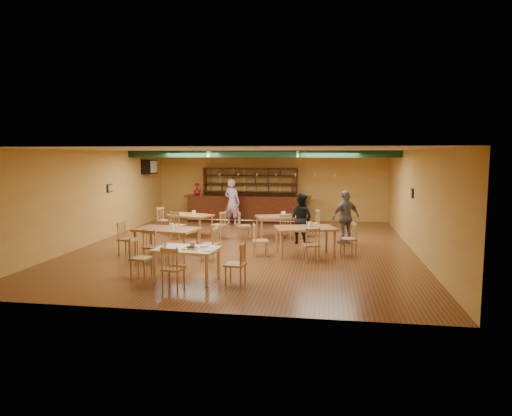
% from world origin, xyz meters
% --- Properties ---
extents(floor, '(12.00, 12.00, 0.00)m').
position_xyz_m(floor, '(0.00, 0.00, 0.00)').
color(floor, brown).
rests_on(floor, ground).
extents(ceiling_beam, '(10.00, 0.30, 0.25)m').
position_xyz_m(ceiling_beam, '(0.00, 2.80, 2.87)').
color(ceiling_beam, '#10311C').
rests_on(ceiling_beam, ceiling).
extents(track_rail_left, '(0.05, 2.50, 0.05)m').
position_xyz_m(track_rail_left, '(-1.80, 3.40, 2.94)').
color(track_rail_left, white).
rests_on(track_rail_left, ceiling).
extents(track_rail_right, '(0.05, 2.50, 0.05)m').
position_xyz_m(track_rail_right, '(1.40, 3.40, 2.94)').
color(track_rail_right, white).
rests_on(track_rail_right, ceiling).
extents(ac_unit, '(0.34, 0.70, 0.48)m').
position_xyz_m(ac_unit, '(-4.80, 4.20, 2.35)').
color(ac_unit, white).
rests_on(ac_unit, wall_left).
extents(picture_left, '(0.04, 0.34, 0.28)m').
position_xyz_m(picture_left, '(-4.97, 1.00, 1.70)').
color(picture_left, black).
rests_on(picture_left, wall_left).
extents(picture_right, '(0.04, 0.34, 0.28)m').
position_xyz_m(picture_right, '(4.97, 0.50, 1.70)').
color(picture_right, black).
rests_on(picture_right, wall_right).
extents(bar_counter, '(5.31, 0.85, 1.13)m').
position_xyz_m(bar_counter, '(-0.86, 5.15, 0.56)').
color(bar_counter, black).
rests_on(bar_counter, ground).
extents(back_bar_hutch, '(4.11, 0.40, 2.28)m').
position_xyz_m(back_bar_hutch, '(-0.86, 5.78, 1.14)').
color(back_bar_hutch, black).
rests_on(back_bar_hutch, ground).
extents(poinsettia, '(0.37, 0.37, 0.52)m').
position_xyz_m(poinsettia, '(-3.07, 5.15, 1.39)').
color(poinsettia, '#AB0F1A').
rests_on(poinsettia, bar_counter).
extents(dining_table_a, '(1.70, 1.34, 0.75)m').
position_xyz_m(dining_table_a, '(-2.32, 1.70, 0.37)').
color(dining_table_a, '#9B6337').
rests_on(dining_table_a, ground).
extents(dining_table_b, '(1.75, 1.38, 0.76)m').
position_xyz_m(dining_table_b, '(0.83, 1.68, 0.38)').
color(dining_table_b, '#9B6337').
rests_on(dining_table_b, ground).
extents(dining_table_c, '(1.80, 1.25, 0.83)m').
position_xyz_m(dining_table_c, '(-1.90, -1.85, 0.42)').
color(dining_table_c, '#9B6337').
rests_on(dining_table_c, ground).
extents(dining_table_d, '(1.84, 1.39, 0.82)m').
position_xyz_m(dining_table_d, '(1.85, -0.98, 0.41)').
color(dining_table_d, '#9B6337').
rests_on(dining_table_d, ground).
extents(near_table, '(1.50, 1.06, 0.76)m').
position_xyz_m(near_table, '(-0.66, -4.00, 0.38)').
color(near_table, tan).
rests_on(near_table, ground).
extents(pizza_tray, '(0.47, 0.47, 0.01)m').
position_xyz_m(pizza_tray, '(-0.56, -4.00, 0.76)').
color(pizza_tray, silver).
rests_on(pizza_tray, near_table).
extents(parmesan_shaker, '(0.08, 0.08, 0.11)m').
position_xyz_m(parmesan_shaker, '(-1.11, -4.15, 0.81)').
color(parmesan_shaker, '#EAE5C6').
rests_on(parmesan_shaker, near_table).
extents(napkin_stack, '(0.20, 0.15, 0.03)m').
position_xyz_m(napkin_stack, '(-0.31, -3.80, 0.77)').
color(napkin_stack, white).
rests_on(napkin_stack, near_table).
extents(pizza_server, '(0.33, 0.13, 0.00)m').
position_xyz_m(pizza_server, '(-0.41, -3.95, 0.77)').
color(pizza_server, silver).
rests_on(pizza_server, pizza_tray).
extents(side_plate, '(0.24, 0.24, 0.01)m').
position_xyz_m(side_plate, '(-0.11, -4.20, 0.76)').
color(side_plate, white).
rests_on(side_plate, near_table).
extents(patron_bar, '(0.80, 0.66, 1.87)m').
position_xyz_m(patron_bar, '(-1.36, 4.33, 0.94)').
color(patron_bar, purple).
rests_on(patron_bar, ground).
extents(patron_right_a, '(0.98, 0.92, 1.61)m').
position_xyz_m(patron_right_a, '(1.63, 0.88, 0.81)').
color(patron_right_a, black).
rests_on(patron_right_a, ground).
extents(patron_right_b, '(1.07, 0.90, 1.72)m').
position_xyz_m(patron_right_b, '(3.05, 1.02, 0.86)').
color(patron_right_b, slate).
rests_on(patron_right_b, ground).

